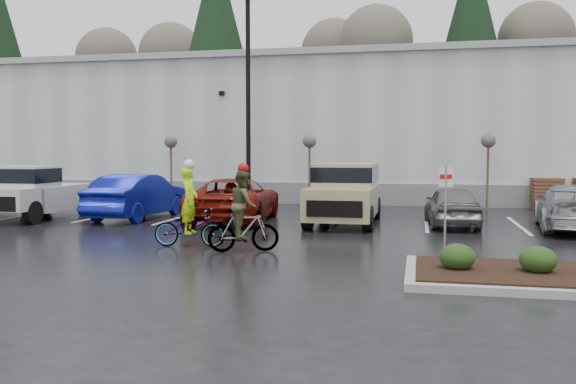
% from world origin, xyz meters
% --- Properties ---
extents(ground, '(120.00, 120.00, 0.00)m').
position_xyz_m(ground, '(0.00, 0.00, 0.00)').
color(ground, black).
rests_on(ground, ground).
extents(warehouse, '(60.50, 15.50, 7.20)m').
position_xyz_m(warehouse, '(0.00, 21.99, 3.65)').
color(warehouse, '#B5B7BA').
rests_on(warehouse, ground).
extents(wooded_ridge, '(80.00, 25.00, 6.00)m').
position_xyz_m(wooded_ridge, '(0.00, 45.00, 3.00)').
color(wooded_ridge, '#28441C').
rests_on(wooded_ridge, ground).
extents(lamppost, '(0.50, 1.00, 9.22)m').
position_xyz_m(lamppost, '(-4.00, 12.00, 5.69)').
color(lamppost, black).
rests_on(lamppost, ground).
extents(sapling_west, '(0.60, 0.60, 3.20)m').
position_xyz_m(sapling_west, '(-8.00, 13.00, 2.73)').
color(sapling_west, '#482B1C').
rests_on(sapling_west, ground).
extents(sapling_mid, '(0.60, 0.60, 3.20)m').
position_xyz_m(sapling_mid, '(-1.50, 13.00, 2.73)').
color(sapling_mid, '#482B1C').
rests_on(sapling_mid, ground).
extents(sapling_east, '(0.60, 0.60, 3.20)m').
position_xyz_m(sapling_east, '(6.00, 13.00, 2.73)').
color(sapling_east, '#482B1C').
rests_on(sapling_east, ground).
extents(pallet_stack_a, '(1.20, 1.20, 1.35)m').
position_xyz_m(pallet_stack_a, '(8.50, 14.00, 0.68)').
color(pallet_stack_a, '#482B1C').
rests_on(pallet_stack_a, ground).
extents(shrub_a, '(0.70, 0.70, 0.52)m').
position_xyz_m(shrub_a, '(4.00, -1.00, 0.41)').
color(shrub_a, black).
rests_on(shrub_a, curb_island).
extents(shrub_b, '(0.70, 0.70, 0.52)m').
position_xyz_m(shrub_b, '(5.50, -1.00, 0.41)').
color(shrub_b, black).
rests_on(shrub_b, curb_island).
extents(fire_lane_sign, '(0.30, 0.05, 2.20)m').
position_xyz_m(fire_lane_sign, '(3.80, 0.20, 1.41)').
color(fire_lane_sign, gray).
rests_on(fire_lane_sign, ground).
extents(pickup_white, '(2.10, 5.20, 1.96)m').
position_xyz_m(pickup_white, '(-10.46, 6.65, 0.98)').
color(pickup_white, '#BABAB6').
rests_on(pickup_white, ground).
extents(car_blue, '(2.02, 5.06, 1.64)m').
position_xyz_m(car_blue, '(-6.87, 7.28, 0.82)').
color(car_blue, navy).
rests_on(car_blue, ground).
extents(car_red, '(2.93, 5.67, 1.53)m').
position_xyz_m(car_red, '(-3.16, 7.23, 0.76)').
color(car_red, maroon).
rests_on(car_red, ground).
extents(suv_tan, '(2.20, 5.10, 2.06)m').
position_xyz_m(suv_tan, '(0.75, 7.26, 1.03)').
color(suv_tan, tan).
rests_on(suv_tan, ground).
extents(car_grey, '(1.87, 4.05, 1.35)m').
position_xyz_m(car_grey, '(4.32, 7.45, 0.67)').
color(car_grey, slate).
rests_on(car_grey, ground).
extents(car_far_silver, '(2.57, 5.20, 1.45)m').
position_xyz_m(car_far_silver, '(7.94, 7.11, 0.73)').
color(car_far_silver, '#9A9CA1').
rests_on(car_far_silver, ground).
extents(cyclist_hivis, '(1.93, 0.81, 2.29)m').
position_xyz_m(cyclist_hivis, '(-2.60, 1.50, 0.71)').
color(cyclist_hivis, '#3F3F44').
rests_on(cyclist_hivis, ground).
extents(cyclist_olive, '(1.76, 1.08, 2.21)m').
position_xyz_m(cyclist_olive, '(-1.00, 1.02, 0.81)').
color(cyclist_olive, '#3F3F44').
rests_on(cyclist_olive, ground).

